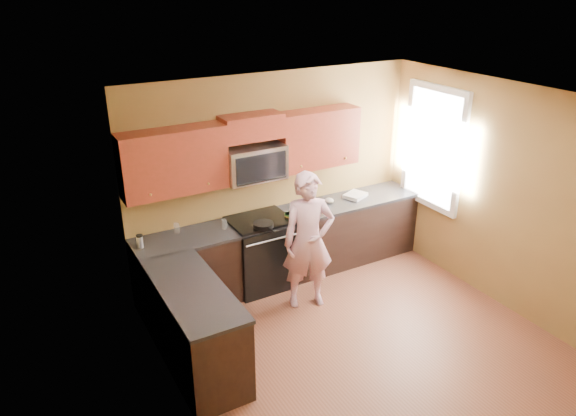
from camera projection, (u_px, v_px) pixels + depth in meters
floor at (361, 344)px, 5.95m from camera, size 4.00×4.00×0.00m
ceiling at (377, 102)px, 4.87m from camera, size 4.00×4.00×0.00m
wall_back at (275, 176)px, 7.00m from camera, size 4.00×0.00×4.00m
wall_front at (540, 344)px, 3.81m from camera, size 4.00×0.00×4.00m
wall_left at (178, 287)px, 4.50m from camera, size 0.00×4.00×4.00m
wall_right at (504, 198)px, 6.31m from camera, size 0.00×4.00×4.00m
cabinet_back_run at (286, 247)px, 7.13m from camera, size 4.00×0.60×0.88m
cabinet_left_run at (194, 328)px, 5.48m from camera, size 0.60×1.60×0.88m
countertop_back at (287, 216)px, 6.94m from camera, size 4.00×0.62×0.04m
countertop_left at (192, 290)px, 5.30m from camera, size 0.62×1.60×0.04m
stove at (260, 252)px, 6.91m from camera, size 0.76×0.65×0.95m
microwave at (254, 179)px, 6.62m from camera, size 0.76×0.40×0.42m
upper_cab_left at (176, 192)px, 6.20m from camera, size 1.22×0.33×0.75m
upper_cab_right at (317, 166)px, 7.08m from camera, size 1.12×0.33×0.75m
upper_cab_over_mw at (251, 127)px, 6.39m from camera, size 0.76×0.33×0.30m
window at (434, 148)px, 7.14m from camera, size 0.06×1.06×1.66m
woman at (308, 241)px, 6.37m from camera, size 0.72×0.59×1.71m
frying_pan at (263, 227)px, 6.51m from camera, size 0.27×0.45×0.06m
butter_tub at (290, 218)px, 6.81m from camera, size 0.16×0.16×0.09m
toast_slice at (326, 212)px, 6.98m from camera, size 0.14×0.14×0.01m
napkin_a at (304, 215)px, 6.83m from camera, size 0.14×0.14×0.06m
napkin_b at (329, 201)px, 7.27m from camera, size 0.16×0.16×0.07m
dish_towel at (355, 195)px, 7.46m from camera, size 0.37×0.34×0.05m
travel_mug at (141, 248)px, 6.08m from camera, size 0.09×0.09×0.16m
glass_a at (177, 228)px, 6.41m from camera, size 0.09×0.09×0.12m
glass_b at (224, 224)px, 6.51m from camera, size 0.07×0.07×0.12m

